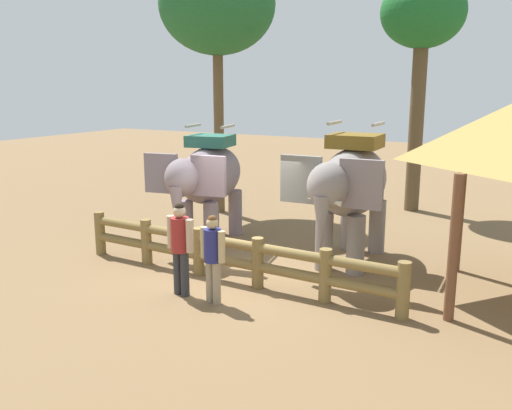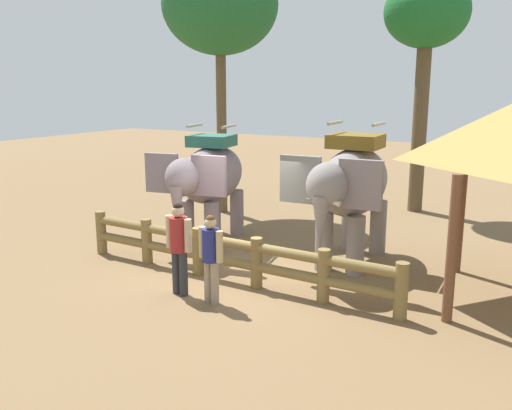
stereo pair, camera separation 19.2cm
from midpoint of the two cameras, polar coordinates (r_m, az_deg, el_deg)
The scene contains 8 objects.
ground_plane at distance 11.90m, azimuth -2.97°, elevation -7.57°, with size 60.00×60.00×0.00m, color brown.
log_fence at distance 11.56m, azimuth -3.47°, elevation -5.02°, with size 7.64×0.52×1.05m.
elephant_near_left at distance 14.09m, azimuth -5.41°, elevation 2.75°, with size 2.13×3.63×3.05m.
elephant_center at distance 12.56m, azimuth 9.26°, elevation 1.94°, with size 2.15×3.76×3.23m.
tourist_woman_in_black at distance 10.36m, azimuth -5.00°, elevation -4.92°, with size 0.59×0.40×1.70m.
tourist_man_in_blue at distance 10.80m, azimuth -8.30°, elevation -3.83°, with size 0.65×0.41×1.84m.
tree_far_left at distance 17.70m, azimuth -4.35°, elevation 19.74°, with size 3.52×3.52×7.89m.
tree_back_center at distance 18.53m, azimuth 16.48°, elevation 17.76°, with size 2.58×2.58×7.30m.
Camera 1 is at (5.84, -9.54, 4.05)m, focal length 38.87 mm.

